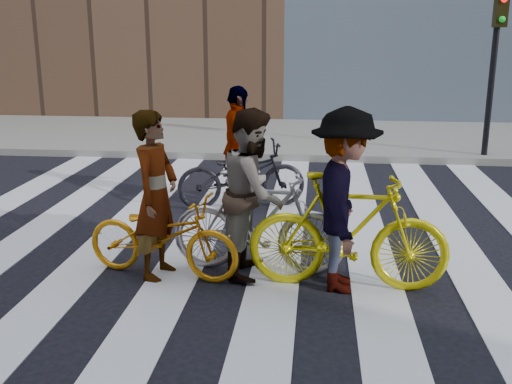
% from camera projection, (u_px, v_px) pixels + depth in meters
% --- Properties ---
extents(ground, '(100.00, 100.00, 0.00)m').
position_uv_depth(ground, '(237.00, 245.00, 7.57)').
color(ground, black).
rests_on(ground, ground).
extents(sidewalk_far, '(100.00, 5.00, 0.15)m').
position_uv_depth(sidewalk_far, '(277.00, 137.00, 14.75)').
color(sidewalk_far, gray).
rests_on(sidewalk_far, ground).
extents(zebra_crosswalk, '(8.25, 10.00, 0.01)m').
position_uv_depth(zebra_crosswalk, '(237.00, 244.00, 7.57)').
color(zebra_crosswalk, silver).
rests_on(zebra_crosswalk, ground).
extents(traffic_signal, '(0.22, 0.42, 3.33)m').
position_uv_depth(traffic_signal, '(496.00, 48.00, 11.65)').
color(traffic_signal, black).
rests_on(traffic_signal, ground).
extents(bike_yellow_left, '(1.85, 0.96, 0.93)m').
position_uv_depth(bike_yellow_left, '(162.00, 236.00, 6.51)').
color(bike_yellow_left, orange).
rests_on(bike_yellow_left, ground).
extents(bike_silver_mid, '(1.97, 0.70, 1.16)m').
position_uv_depth(bike_silver_mid, '(258.00, 222.00, 6.58)').
color(bike_silver_mid, '#B6B8C1').
rests_on(bike_silver_mid, ground).
extents(bike_yellow_right, '(2.09, 0.67, 1.24)m').
position_uv_depth(bike_yellow_right, '(348.00, 232.00, 6.15)').
color(bike_yellow_right, '#D8CA0C').
rests_on(bike_yellow_right, ground).
extents(bike_dark_rear, '(2.05, 1.14, 1.02)m').
position_uv_depth(bike_dark_rear, '(241.00, 175.00, 9.04)').
color(bike_dark_rear, black).
rests_on(bike_dark_rear, ground).
extents(rider_left, '(0.57, 0.74, 1.83)m').
position_uv_depth(rider_left, '(156.00, 196.00, 6.39)').
color(rider_left, slate).
rests_on(rider_left, ground).
extents(rider_mid, '(0.77, 0.95, 1.84)m').
position_uv_depth(rider_mid, '(254.00, 193.00, 6.49)').
color(rider_mid, slate).
rests_on(rider_mid, ground).
extents(rider_right, '(0.76, 1.26, 1.90)m').
position_uv_depth(rider_right, '(344.00, 201.00, 6.07)').
color(rider_right, slate).
rests_on(rider_right, ground).
extents(rider_rear, '(0.71, 1.16, 1.84)m').
position_uv_depth(rider_rear, '(238.00, 148.00, 8.94)').
color(rider_rear, slate).
rests_on(rider_rear, ground).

